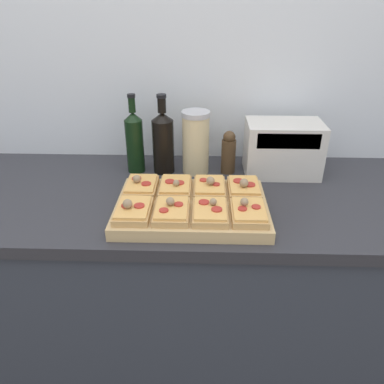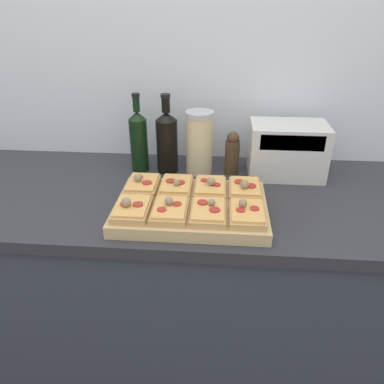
% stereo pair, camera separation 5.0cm
% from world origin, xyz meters
% --- Properties ---
extents(wall_back, '(6.00, 0.06, 2.50)m').
position_xyz_m(wall_back, '(0.00, 0.67, 1.25)').
color(wall_back, silver).
rests_on(wall_back, ground_plane).
extents(kitchen_counter, '(2.63, 0.67, 0.91)m').
position_xyz_m(kitchen_counter, '(0.00, 0.32, 0.46)').
color(kitchen_counter, '#333842').
rests_on(kitchen_counter, ground_plane).
extents(cutting_board, '(0.46, 0.32, 0.04)m').
position_xyz_m(cutting_board, '(0.04, 0.18, 0.93)').
color(cutting_board, tan).
rests_on(cutting_board, kitchen_counter).
extents(pizza_slice_back_left, '(0.10, 0.14, 0.05)m').
position_xyz_m(pizza_slice_back_left, '(-0.13, 0.26, 0.96)').
color(pizza_slice_back_left, tan).
rests_on(pizza_slice_back_left, cutting_board).
extents(pizza_slice_back_midleft, '(0.10, 0.14, 0.05)m').
position_xyz_m(pizza_slice_back_midleft, '(-0.01, 0.26, 0.96)').
color(pizza_slice_back_midleft, tan).
rests_on(pizza_slice_back_midleft, cutting_board).
extents(pizza_slice_back_midright, '(0.10, 0.14, 0.06)m').
position_xyz_m(pizza_slice_back_midright, '(0.10, 0.26, 0.96)').
color(pizza_slice_back_midright, tan).
rests_on(pizza_slice_back_midright, cutting_board).
extents(pizza_slice_back_right, '(0.10, 0.14, 0.06)m').
position_xyz_m(pizza_slice_back_right, '(0.21, 0.26, 0.96)').
color(pizza_slice_back_right, tan).
rests_on(pizza_slice_back_right, cutting_board).
extents(pizza_slice_front_left, '(0.10, 0.14, 0.06)m').
position_xyz_m(pizza_slice_front_left, '(-0.13, 0.11, 0.96)').
color(pizza_slice_front_left, tan).
rests_on(pizza_slice_front_left, cutting_board).
extents(pizza_slice_front_midleft, '(0.10, 0.14, 0.05)m').
position_xyz_m(pizza_slice_front_midleft, '(-0.01, 0.11, 0.96)').
color(pizza_slice_front_midleft, tan).
rests_on(pizza_slice_front_midleft, cutting_board).
extents(pizza_slice_front_midright, '(0.10, 0.14, 0.05)m').
position_xyz_m(pizza_slice_front_midright, '(0.10, 0.11, 0.96)').
color(pizza_slice_front_midright, tan).
rests_on(pizza_slice_front_midright, cutting_board).
extents(pizza_slice_front_right, '(0.10, 0.14, 0.05)m').
position_xyz_m(pizza_slice_front_right, '(0.21, 0.11, 0.96)').
color(pizza_slice_front_right, tan).
rests_on(pizza_slice_front_right, cutting_board).
extents(olive_oil_bottle, '(0.07, 0.07, 0.29)m').
position_xyz_m(olive_oil_bottle, '(-0.18, 0.49, 1.03)').
color(olive_oil_bottle, black).
rests_on(olive_oil_bottle, kitchen_counter).
extents(wine_bottle, '(0.08, 0.08, 0.29)m').
position_xyz_m(wine_bottle, '(-0.07, 0.49, 1.03)').
color(wine_bottle, black).
rests_on(wine_bottle, kitchen_counter).
extents(grain_jar_tall, '(0.10, 0.10, 0.24)m').
position_xyz_m(grain_jar_tall, '(0.05, 0.49, 1.03)').
color(grain_jar_tall, beige).
rests_on(grain_jar_tall, kitchen_counter).
extents(pepper_mill, '(0.05, 0.05, 0.16)m').
position_xyz_m(pepper_mill, '(0.17, 0.49, 0.99)').
color(pepper_mill, '#47331E').
rests_on(pepper_mill, kitchen_counter).
extents(toaster_oven, '(0.30, 0.17, 0.20)m').
position_xyz_m(toaster_oven, '(0.37, 0.49, 1.01)').
color(toaster_oven, beige).
rests_on(toaster_oven, kitchen_counter).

